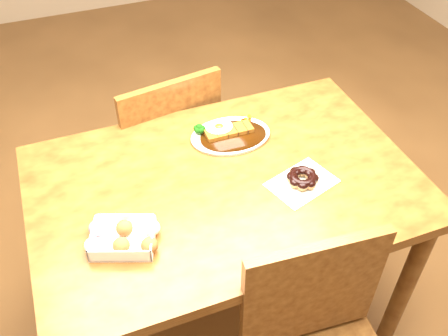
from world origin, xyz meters
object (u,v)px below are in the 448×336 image
object	(u,v)px
pon_de_ring	(303,178)
table	(225,202)
katsu_curry_plate	(229,134)
donut_box	(123,237)
chair_far	(163,148)

from	to	relation	value
pon_de_ring	table	bearing A→B (deg)	156.30
katsu_curry_plate	donut_box	bearing A→B (deg)	-143.35
table	pon_de_ring	world-z (taller)	pon_de_ring
katsu_curry_plate	pon_de_ring	bearing A→B (deg)	-66.16
chair_far	pon_de_ring	size ratio (longest dim) A/B	3.71
chair_far	donut_box	distance (m)	0.78
katsu_curry_plate	donut_box	distance (m)	0.55
table	katsu_curry_plate	world-z (taller)	katsu_curry_plate
table	pon_de_ring	xyz separation A→B (m)	(0.22, -0.10, 0.12)
chair_far	katsu_curry_plate	world-z (taller)	chair_far
table	chair_far	bearing A→B (deg)	97.62
chair_far	pon_de_ring	world-z (taller)	chair_far
table	chair_far	xyz separation A→B (m)	(-0.07, 0.54, -0.17)
table	chair_far	size ratio (longest dim) A/B	1.38
table	chair_far	world-z (taller)	chair_far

